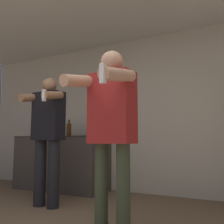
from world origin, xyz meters
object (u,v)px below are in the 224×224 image
bottle_brown_liquor (35,131)px  person_man_side (47,133)px  bottle_red_label (69,130)px  person_woman_foreground (111,122)px  bottle_clear_vodka (90,128)px

bottle_brown_liquor → person_man_side: person_man_side is taller
bottle_red_label → bottle_brown_liquor: bottle_red_label is taller
bottle_brown_liquor → person_woman_foreground: person_woman_foreground is taller
bottle_brown_liquor → person_woman_foreground: (2.47, -1.69, -0.02)m
bottle_clear_vodka → bottle_brown_liquor: (-1.23, 0.00, -0.02)m
person_woman_foreground → person_man_side: bearing=152.3°
person_woman_foreground → bottle_clear_vodka: bearing=126.3°
bottle_clear_vodka → person_man_side: 1.03m
bottle_clear_vodka → person_woman_foreground: size_ratio=0.21×
bottle_red_label → person_woman_foreground: person_woman_foreground is taller
bottle_clear_vodka → bottle_brown_liquor: bearing=180.0°
bottle_red_label → bottle_brown_liquor: bearing=-180.0°
bottle_red_label → person_woman_foreground: size_ratio=0.18×
bottle_clear_vodka → person_man_side: person_man_side is taller
bottle_clear_vodka → person_woman_foreground: 2.09m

